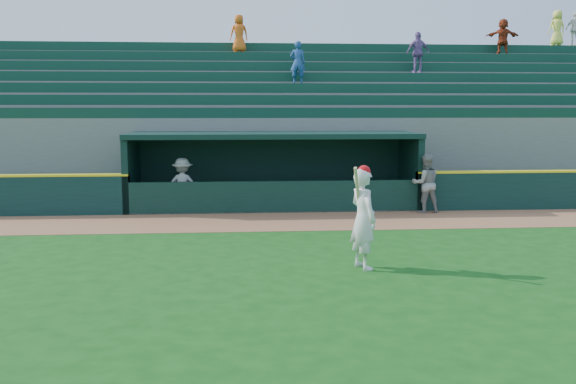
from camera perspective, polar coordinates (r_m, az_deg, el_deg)
The scene contains 7 objects.
ground at distance 13.75m, azimuth 0.53°, elevation -6.25°, with size 120.00×120.00×0.00m, color #134912.
warning_track at distance 18.53m, azimuth -0.81°, elevation -2.64°, with size 40.00×3.00×0.01m, color #945C3B.
dugout_player_front at distance 20.48m, azimuth 12.12°, elevation 0.75°, with size 0.89×0.69×1.83m, color gray.
dugout_player_inside at distance 20.43m, azimuth -9.35°, elevation 0.61°, with size 1.10×0.63×1.70m, color #9A9A95.
dugout at distance 21.43m, azimuth -1.36°, elevation 2.39°, with size 9.40×2.80×2.46m.
stands at distance 25.92m, azimuth -1.87°, elevation 5.57°, with size 34.50×6.25×7.52m.
batter_at_plate at distance 13.12m, azimuth 6.70°, elevation -2.26°, with size 0.72×0.91×2.14m.
Camera 1 is at (-1.19, -13.30, 3.27)m, focal length 40.00 mm.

